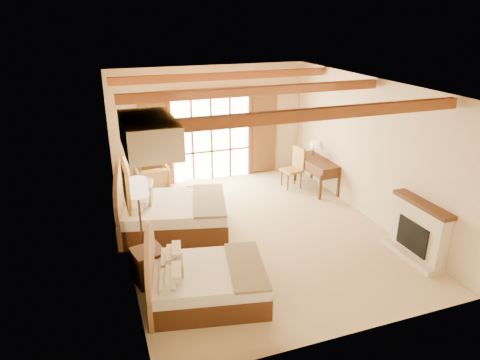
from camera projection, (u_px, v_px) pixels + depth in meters
name	position (u px, v px, depth m)	size (l,w,h in m)	color
floor	(255.00, 231.00, 9.44)	(7.00, 7.00, 0.00)	#CEB888
wall_back	(210.00, 124.00, 11.93)	(5.50, 5.50, 0.00)	beige
wall_left	(120.00, 179.00, 8.00)	(7.00, 7.00, 0.00)	beige
wall_right	(369.00, 149.00, 9.71)	(7.00, 7.00, 0.00)	beige
ceiling	(258.00, 85.00, 8.27)	(7.00, 7.00, 0.00)	#A97533
ceiling_beams	(258.00, 91.00, 8.32)	(5.39, 4.60, 0.18)	brown
french_doors	(211.00, 137.00, 12.00)	(3.95, 0.08, 2.60)	white
fireplace	(418.00, 233.00, 8.30)	(0.46, 1.40, 1.16)	beige
painting	(126.00, 185.00, 7.30)	(0.06, 0.95, 0.75)	gold
canopy_valance	(149.00, 134.00, 5.86)	(0.70, 1.40, 0.45)	#F3E5C4
bed_near	(199.00, 281.00, 7.03)	(2.18, 1.79, 1.26)	#4E2B18
bed_far	(167.00, 213.00, 9.28)	(2.63, 2.19, 1.49)	#4E2B18
nightstand	(149.00, 266.00, 7.57)	(0.53, 0.53, 0.63)	#4E2B18
floor_lamp	(138.00, 193.00, 7.60)	(0.38, 0.38, 1.77)	#3B251B
armchair	(152.00, 180.00, 11.26)	(0.84, 0.87, 0.79)	tan
ottoman	(195.00, 188.00, 11.27)	(0.49, 0.49, 0.36)	#AB7E54
desk	(316.00, 173.00, 11.59)	(0.76, 1.57, 0.83)	#4E2B18
desk_chair	(292.00, 175.00, 11.71)	(0.57, 0.57, 1.11)	#AB794A
desk_lamp	(314.00, 145.00, 11.75)	(0.19, 0.19, 0.38)	#3B251B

